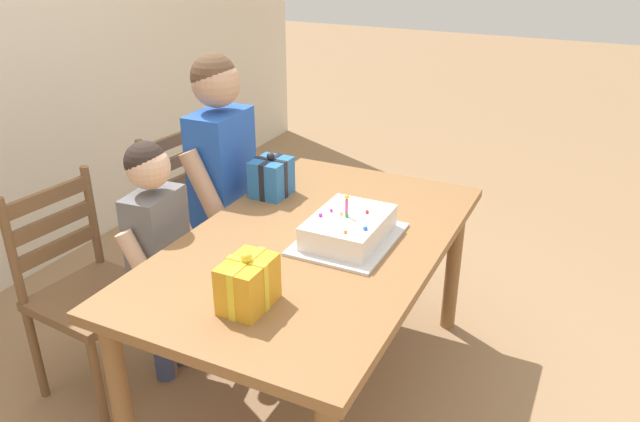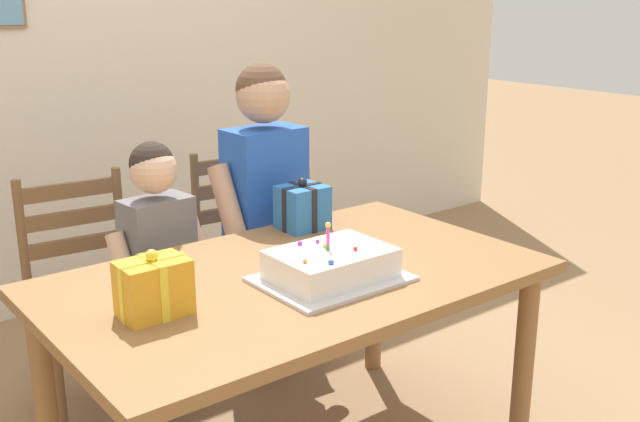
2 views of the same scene
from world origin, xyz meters
TOP-DOWN VIEW (x-y plane):
  - back_wall at (-0.00, 1.93)m, footprint 6.40×0.11m
  - dining_table at (0.00, 0.00)m, footprint 1.57×0.94m
  - birthday_cake at (0.05, -0.12)m, footprint 0.44×0.34m
  - gift_box_red_large at (0.30, 0.36)m, footprint 0.17×0.15m
  - gift_box_beside_cake at (-0.50, -0.02)m, footprint 0.19×0.14m
  - chair_left at (-0.37, 0.85)m, footprint 0.46×0.46m
  - chair_right at (0.38, 0.85)m, footprint 0.46×0.46m
  - child_older at (0.32, 0.63)m, footprint 0.49×0.28m
  - child_younger at (-0.17, 0.63)m, footprint 0.40×0.24m

SIDE VIEW (x-z plane):
  - chair_left at x=-0.37m, z-range 0.01..0.93m
  - chair_right at x=0.38m, z-range 0.01..0.93m
  - dining_table at x=0.00m, z-range 0.28..1.00m
  - child_younger at x=-0.17m, z-range 0.12..1.19m
  - birthday_cake at x=0.05m, z-range 0.68..0.87m
  - gift_box_beside_cake at x=-0.50m, z-range 0.71..0.91m
  - child_older at x=0.32m, z-range 0.14..1.48m
  - gift_box_red_large at x=0.30m, z-range 0.71..0.91m
  - back_wall at x=0.00m, z-range 0.00..2.60m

